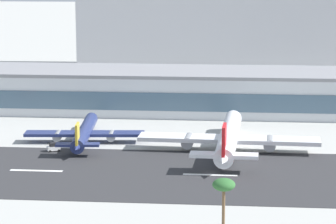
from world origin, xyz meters
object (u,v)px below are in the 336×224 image
at_px(airliner_red_tail_gate_1, 228,139).
at_px(airliner_gold_tail_gate_0, 84,133).
at_px(service_baggage_tug_0, 54,147).
at_px(distant_hotel_block, 210,23).
at_px(palm_tree_0, 224,187).
at_px(terminal_building, 172,91).

bearing_deg(airliner_red_tail_gate_1, airliner_gold_tail_gate_0, 82.45).
bearing_deg(airliner_red_tail_gate_1, service_baggage_tug_0, 96.40).
bearing_deg(distant_hotel_block, airliner_gold_tail_gate_0, -100.87).
bearing_deg(airliner_red_tail_gate_1, distant_hotel_block, 6.16).
bearing_deg(airliner_red_tail_gate_1, palm_tree_0, -177.67).
bearing_deg(airliner_gold_tail_gate_0, airliner_red_tail_gate_1, -104.65).
height_order(terminal_building, airliner_red_tail_gate_1, terminal_building).
height_order(terminal_building, service_baggage_tug_0, terminal_building).
xyz_separation_m(airliner_gold_tail_gate_0, palm_tree_0, (37.29, -70.83, 7.43)).
relative_size(airliner_gold_tail_gate_0, palm_tree_0, 3.39).
distance_m(distant_hotel_block, service_baggage_tug_0, 156.16).
xyz_separation_m(airliner_red_tail_gate_1, service_baggage_tug_0, (-43.10, -3.09, -2.39)).
bearing_deg(terminal_building, airliner_gold_tail_gate_0, -112.63).
bearing_deg(service_baggage_tug_0, distant_hotel_block, -130.16).
distance_m(terminal_building, airliner_gold_tail_gate_0, 49.60).
bearing_deg(palm_tree_0, terminal_building, 98.91).
relative_size(distant_hotel_block, airliner_red_tail_gate_1, 2.10).
height_order(airliner_gold_tail_gate_0, airliner_red_tail_gate_1, airliner_red_tail_gate_1).
relative_size(terminal_building, airliner_gold_tail_gate_0, 4.73).
relative_size(airliner_red_tail_gate_1, palm_tree_0, 4.49).
distance_m(airliner_gold_tail_gate_0, airliner_red_tail_gate_1, 37.82).
relative_size(airliner_gold_tail_gate_0, airliner_red_tail_gate_1, 0.76).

